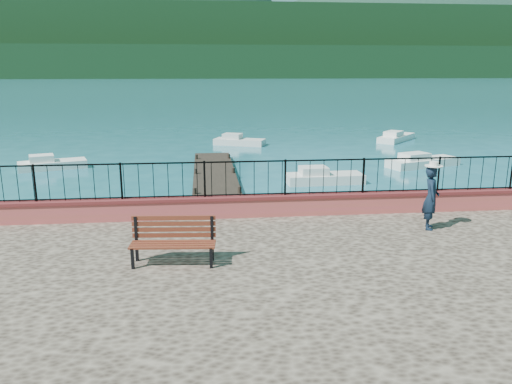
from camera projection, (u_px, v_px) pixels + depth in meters
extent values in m
plane|color=#19596B|center=(326.00, 317.00, 10.65)|extent=(2000.00, 2000.00, 0.00)
cube|color=#B5414B|center=(295.00, 204.00, 13.87)|extent=(28.00, 0.46, 0.58)
cube|color=black|center=(296.00, 178.00, 13.68)|extent=(27.00, 0.05, 0.95)
cube|color=#2D231C|center=(216.00, 186.00, 21.99)|extent=(2.00, 16.00, 0.30)
cube|color=black|center=(205.00, 62.00, 298.08)|extent=(900.00, 60.00, 18.00)
cube|color=black|center=(204.00, 45.00, 352.88)|extent=(900.00, 120.00, 44.00)
ellipsoid|color=#142D23|center=(395.00, 74.00, 574.01)|extent=(448.00, 384.00, 180.00)
cube|color=black|center=(173.00, 254.00, 10.33)|extent=(1.79, 0.68, 0.44)
cube|color=brown|center=(174.00, 228.00, 10.47)|extent=(1.75, 0.22, 0.54)
imported|color=black|center=(431.00, 198.00, 12.52)|extent=(0.56, 0.68, 1.61)
cylinder|color=silver|center=(434.00, 164.00, 12.31)|extent=(0.44, 0.44, 0.12)
cube|color=silver|center=(116.00, 217.00, 16.50)|extent=(4.10, 1.84, 0.80)
cube|color=silver|center=(325.00, 174.00, 23.12)|extent=(3.60, 1.43, 0.80)
cube|color=silver|center=(423.00, 159.00, 27.09)|extent=(4.39, 2.61, 0.80)
cube|color=silver|center=(52.00, 161.00, 26.42)|extent=(3.63, 2.34, 0.80)
cube|color=silver|center=(240.00, 139.00, 34.75)|extent=(3.72, 2.51, 0.80)
cube|color=white|center=(397.00, 135.00, 36.74)|extent=(3.85, 4.04, 0.80)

